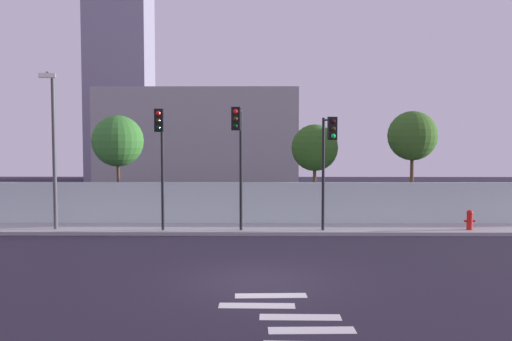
{
  "coord_description": "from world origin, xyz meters",
  "views": [
    {
      "loc": [
        0.09,
        -15.65,
        4.0
      ],
      "look_at": [
        -0.12,
        6.5,
        2.66
      ],
      "focal_mm": 40.15,
      "sensor_mm": 36.0,
      "label": 1
    }
  ],
  "objects": [
    {
      "name": "ground_plane",
      "position": [
        0.0,
        0.0,
        0.0
      ],
      "size": [
        80.0,
        80.0,
        0.0
      ],
      "primitive_type": "plane",
      "color": "#231F2C"
    },
    {
      "name": "sidewalk",
      "position": [
        0.0,
        8.2,
        0.07
      ],
      "size": [
        36.0,
        2.4,
        0.15
      ],
      "primitive_type": "cube",
      "color": "#ABABAB",
      "rests_on": "ground"
    },
    {
      "name": "perimeter_wall",
      "position": [
        0.0,
        9.49,
        1.05
      ],
      "size": [
        36.0,
        0.18,
        1.8
      ],
      "primitive_type": "cube",
      "color": "silver",
      "rests_on": "sidewalk"
    },
    {
      "name": "crosswalk_marking",
      "position": [
        0.49,
        -3.67,
        0.0
      ],
      "size": [
        3.42,
        4.76,
        0.01
      ],
      "color": "silver",
      "rests_on": "ground"
    },
    {
      "name": "traffic_light_left",
      "position": [
        2.73,
        6.94,
        3.5
      ],
      "size": [
        0.47,
        1.36,
        4.58
      ],
      "color": "black",
      "rests_on": "sidewalk"
    },
    {
      "name": "traffic_light_center",
      "position": [
        -0.82,
        6.91,
        3.76
      ],
      "size": [
        0.38,
        1.47,
        4.96
      ],
      "color": "black",
      "rests_on": "sidewalk"
    },
    {
      "name": "traffic_light_right",
      "position": [
        -3.93,
        7.05,
        3.7
      ],
      "size": [
        0.35,
        1.19,
        4.9
      ],
      "color": "black",
      "rests_on": "sidewalk"
    },
    {
      "name": "street_lamp_curbside",
      "position": [
        -8.34,
        7.41,
        3.93
      ],
      "size": [
        0.95,
        2.33,
        6.24
      ],
      "color": "#4C4C51",
      "rests_on": "sidewalk"
    },
    {
      "name": "fire_hydrant",
      "position": [
        8.64,
        7.7,
        0.59
      ],
      "size": [
        0.44,
        0.26,
        0.82
      ],
      "color": "red",
      "rests_on": "sidewalk"
    },
    {
      "name": "roadside_tree_leftmost",
      "position": [
        -6.63,
        11.03,
        3.75
      ],
      "size": [
        2.41,
        2.41,
        4.97
      ],
      "color": "brown",
      "rests_on": "ground"
    },
    {
      "name": "roadside_tree_midleft",
      "position": [
        2.58,
        11.03,
        3.43
      ],
      "size": [
        2.18,
        2.18,
        4.54
      ],
      "color": "brown",
      "rests_on": "ground"
    },
    {
      "name": "roadside_tree_midright",
      "position": [
        7.12,
        11.03,
        3.99
      ],
      "size": [
        2.3,
        2.3,
        5.15
      ],
      "color": "brown",
      "rests_on": "ground"
    },
    {
      "name": "low_building_distant",
      "position": [
        -4.14,
        23.49,
        3.56
      ],
      "size": [
        13.19,
        6.0,
        7.11
      ],
      "primitive_type": "cube",
      "color": "#A4A4A4",
      "rests_on": "ground"
    },
    {
      "name": "tower_on_skyline",
      "position": [
        -12.49,
        35.49,
        12.86
      ],
      "size": [
        5.34,
        5.0,
        25.71
      ],
      "primitive_type": "cube",
      "color": "gray",
      "rests_on": "ground"
    }
  ]
}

